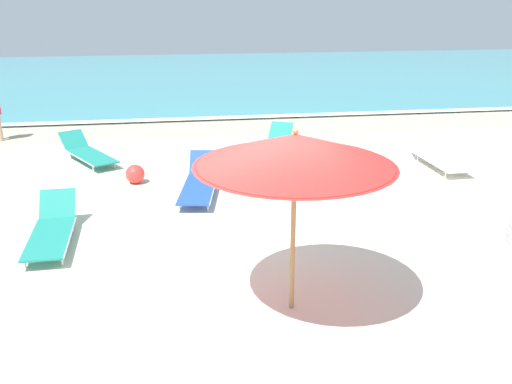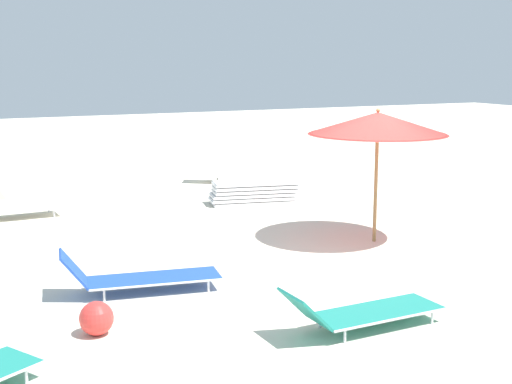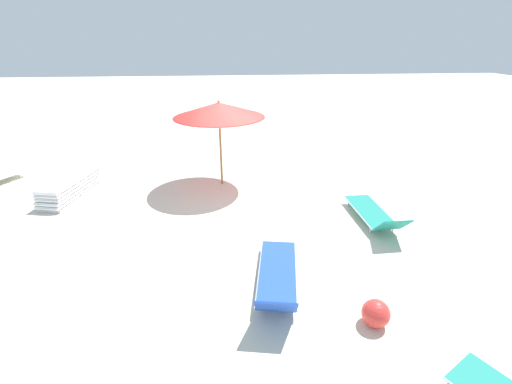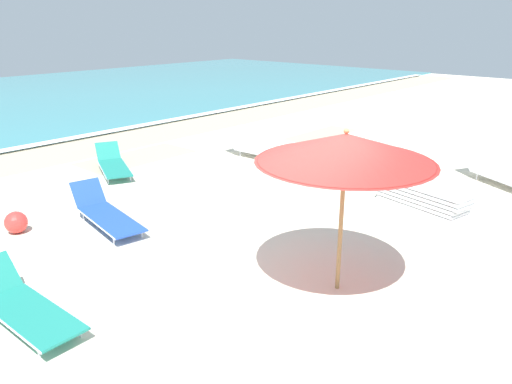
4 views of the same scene
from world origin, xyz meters
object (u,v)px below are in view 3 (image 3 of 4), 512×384
beach_umbrella (219,110)px  lounger_stack (70,187)px  beach_ball (376,313)px  sun_lounger_mid_beach_solo (374,214)px  sun_lounger_near_water_left (277,278)px

beach_umbrella → lounger_stack: 4.25m
beach_ball → beach_umbrella: bearing=-68.1°
beach_umbrella → sun_lounger_mid_beach_solo: (-3.30, 2.51, -1.81)m
sun_lounger_near_water_left → sun_lounger_mid_beach_solo: size_ratio=1.09×
lounger_stack → beach_umbrella: bearing=-160.7°
lounger_stack → sun_lounger_mid_beach_solo: 7.42m
lounger_stack → sun_lounger_mid_beach_solo: bearing=176.5°
lounger_stack → beach_ball: (-5.97, 4.86, -0.05)m
lounger_stack → sun_lounger_near_water_left: size_ratio=0.92×
lounger_stack → beach_ball: lounger_stack is taller
sun_lounger_near_water_left → beach_ball: 1.53m
lounger_stack → sun_lounger_mid_beach_solo: size_ratio=1.00×
beach_umbrella → sun_lounger_near_water_left: 4.89m
beach_umbrella → beach_ball: beach_umbrella is taller
lounger_stack → beach_ball: size_ratio=5.08×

